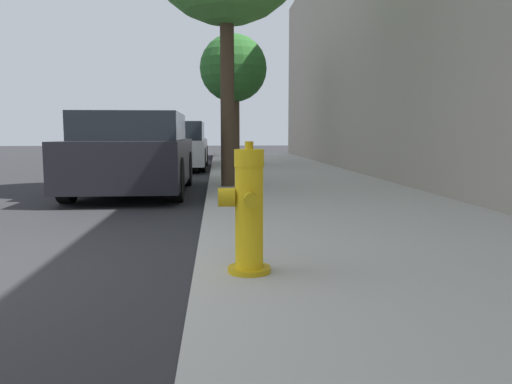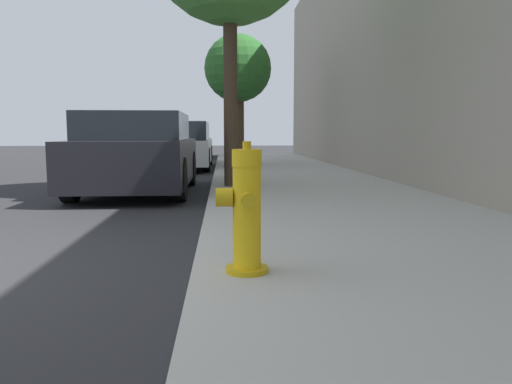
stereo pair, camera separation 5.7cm
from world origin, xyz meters
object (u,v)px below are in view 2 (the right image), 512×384
parked_car_mid (180,146)px  parked_car_far (190,142)px  street_tree_far (238,70)px  fire_hydrant (246,212)px  parked_car_near (138,154)px

parked_car_mid → parked_car_far: parked_car_far is taller
parked_car_far → street_tree_far: bearing=-74.1°
fire_hydrant → parked_car_near: parked_car_near is taller
fire_hydrant → parked_car_far: size_ratio=0.21×
fire_hydrant → parked_car_far: bearing=94.9°
parked_car_mid → parked_car_far: bearing=91.3°
fire_hydrant → street_tree_far: (0.31, 11.97, 2.41)m
parked_car_far → street_tree_far: (1.91, -6.69, 2.27)m
fire_hydrant → street_tree_far: size_ratio=0.23×
street_tree_far → parked_car_far: bearing=105.9°
fire_hydrant → parked_car_mid: parked_car_mid is taller
fire_hydrant → street_tree_far: 12.22m
parked_car_near → street_tree_far: size_ratio=1.02×
parked_car_mid → street_tree_far: size_ratio=1.18×
parked_car_near → parked_car_mid: 6.17m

